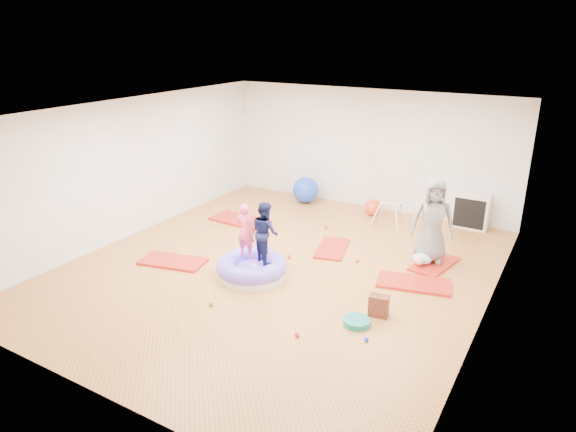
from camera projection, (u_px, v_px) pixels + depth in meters
The scene contains 19 objects.
room at pixel (279, 194), 8.78m from camera, with size 7.01×8.01×2.81m.
gym_mat_front_left at pixel (173, 261), 9.46m from camera, with size 1.19×0.59×0.05m, color red.
gym_mat_mid_left at pixel (240, 220), 11.50m from camera, with size 1.30×0.65×0.05m, color red.
gym_mat_center_back at pixel (332, 248), 10.03m from camera, with size 1.06×0.53×0.04m, color red.
gym_mat_right at pixel (414, 283), 8.64m from camera, with size 1.21×0.60×0.05m, color red.
gym_mat_rear_right at pixel (434, 264), 9.36m from camera, with size 1.07×0.53×0.04m, color red.
inflatable_cushion at pixel (252, 268), 8.90m from camera, with size 1.23×1.23×0.39m.
child_pink at pixel (246, 228), 8.81m from camera, with size 0.35×0.23×0.97m, color #FF4D74.
child_navy at pixel (265, 229), 8.62m from camera, with size 0.52×0.40×1.06m, color #111642.
adult_caregiver at pixel (433, 221), 9.20m from camera, with size 0.76×0.49×1.55m, color slate.
infant at pixel (421, 259), 9.26m from camera, with size 0.34×0.35×0.20m.
ball_pit_balls at pixel (287, 266), 9.25m from camera, with size 4.57×4.01×0.07m.
exercise_ball_blue at pixel (306, 190), 12.65m from camera, with size 0.64×0.64×0.64m, color blue.
exercise_ball_orange at pixel (372, 207), 11.82m from camera, with size 0.38×0.38×0.38m, color #E45021.
infant_play_gym at pixel (389, 211), 11.15m from camera, with size 0.67×0.63×0.51m.
cube_shelf at pixel (471, 211), 11.02m from camera, with size 0.74×0.37×0.74m.
balance_disc at pixel (357, 322), 7.47m from camera, with size 0.40×0.40×0.09m, color #157B6D.
backpack at pixel (379, 306), 7.65m from camera, with size 0.29×0.18×0.33m, color #AC4328.
yellow_toy at pixel (181, 256), 9.68m from camera, with size 0.21×0.21×0.03m, color #FFFB29.
Camera 1 is at (4.37, -7.16, 4.05)m, focal length 32.00 mm.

